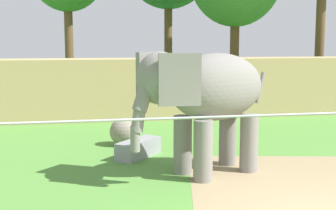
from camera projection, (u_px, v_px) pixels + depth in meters
dirt_patch at (319, 182)px, 9.84m from camera, size 6.19×5.46×0.01m
embankment_wall at (181, 87)px, 18.33m from camera, size 36.00×1.80×2.27m
elephant at (207, 93)px, 10.18m from camera, size 3.42×2.34×2.72m
enrichment_ball at (123, 132)px, 13.30m from camera, size 0.78×0.78×0.78m
feed_trough at (138, 148)px, 11.94m from camera, size 1.30×1.38×0.44m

